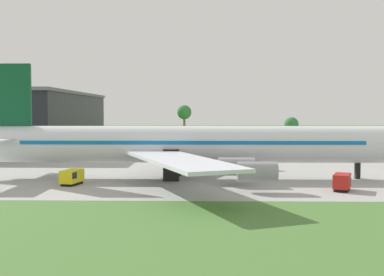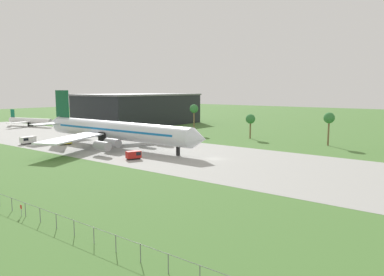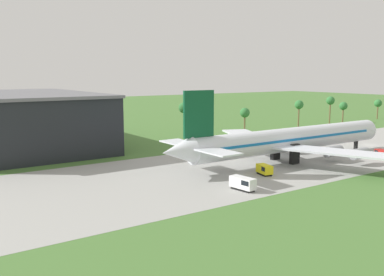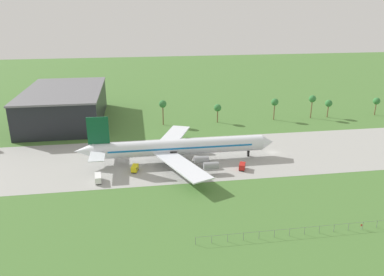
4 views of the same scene
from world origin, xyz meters
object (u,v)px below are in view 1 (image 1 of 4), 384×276
Objects in this scene: jet_airliner at (184,145)px; terminal_building at (19,121)px; fuel_truck at (71,177)px; baggage_tug at (342,182)px.

jet_airliner reaches higher than terminal_building.
jet_airliner reaches higher than fuel_truck.
baggage_tug reaches higher than fuel_truck.
jet_airliner is 17.29× the size of fuel_truck.
jet_airliner is 24.92m from baggage_tug.
jet_airliner is at bearing -50.38° from terminal_building.
fuel_truck is 75.07m from terminal_building.
baggage_tug is 37.86m from fuel_truck.
baggage_tug is at bearing -45.00° from terminal_building.
fuel_truck is at bearing -154.72° from jet_airliner.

